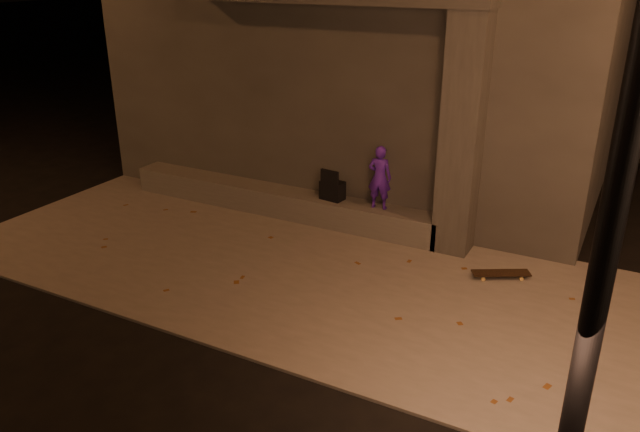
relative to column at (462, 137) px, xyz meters
The scene contains 8 objects.
ground 4.51m from the column, 114.39° to the right, with size 120.00×120.00×0.00m, color black.
sidewalk 3.04m from the column, 134.17° to the right, with size 11.00×4.40×0.04m, color slate.
building 3.92m from the column, 134.55° to the left, with size 9.00×5.10×5.22m.
ledge 3.57m from the column, behind, with size 6.00×0.55×0.45m, color #585550.
column is the anchor object (origin of this frame).
skateboarder 1.52m from the column, behind, with size 0.38×0.25×1.05m, color #4D1BB5.
backpack 2.42m from the column, behind, with size 0.42×0.30×0.54m.
skateboard 2.06m from the column, 35.58° to the right, with size 0.82×0.58×0.09m.
Camera 1 is at (4.03, -5.09, 4.24)m, focal length 35.00 mm.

